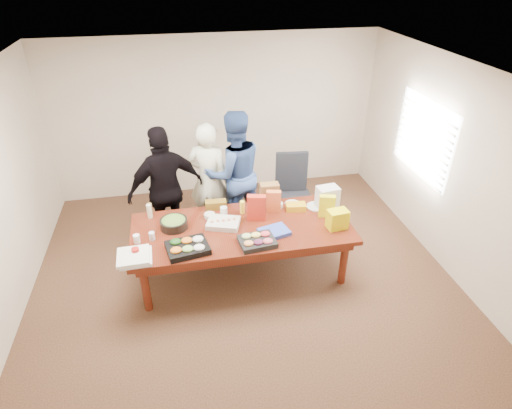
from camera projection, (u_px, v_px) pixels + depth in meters
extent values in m
cube|color=#47301E|center=(243.00, 273.00, 5.82)|extent=(5.50, 5.00, 0.02)
cube|color=white|center=(239.00, 71.00, 4.41)|extent=(5.50, 5.00, 0.02)
cube|color=beige|center=(217.00, 117.00, 7.21)|extent=(5.50, 0.04, 2.70)
cube|color=beige|center=(299.00, 351.00, 3.02)|extent=(5.50, 0.04, 2.70)
cube|color=beige|center=(447.00, 166.00, 5.58)|extent=(0.04, 5.00, 2.70)
cube|color=white|center=(423.00, 139.00, 6.00)|extent=(0.03, 1.40, 1.10)
cube|color=beige|center=(421.00, 139.00, 5.99)|extent=(0.04, 1.36, 1.00)
cube|color=#4C1C0F|center=(242.00, 250.00, 5.62)|extent=(2.80, 1.20, 0.75)
cube|color=black|center=(295.00, 197.00, 6.43)|extent=(0.65, 0.65, 1.16)
imported|color=silver|center=(209.00, 180.00, 6.24)|extent=(0.76, 0.65, 1.77)
imported|color=#2E4881|center=(234.00, 173.00, 6.26)|extent=(1.05, 0.89, 1.92)
imported|color=black|center=(166.00, 190.00, 5.91)|extent=(1.17, 0.78, 1.85)
cube|color=black|center=(188.00, 248.00, 4.99)|extent=(0.54, 0.46, 0.07)
cube|color=black|center=(257.00, 242.00, 5.10)|extent=(0.46, 0.38, 0.06)
cube|color=silver|center=(223.00, 223.00, 5.44)|extent=(0.48, 0.42, 0.07)
cylinder|color=black|center=(174.00, 224.00, 5.39)|extent=(0.37, 0.37, 0.11)
cube|color=#344EB9|center=(274.00, 232.00, 5.29)|extent=(0.41, 0.35, 0.05)
cube|color=red|center=(257.00, 208.00, 5.49)|extent=(0.26, 0.15, 0.35)
cube|color=yellow|center=(327.00, 206.00, 5.57)|extent=(0.22, 0.14, 0.31)
cube|color=orange|center=(274.00, 201.00, 5.68)|extent=(0.21, 0.13, 0.30)
cylinder|color=silver|center=(224.00, 212.00, 5.59)|extent=(0.12, 0.12, 0.15)
cylinder|color=yellow|center=(242.00, 207.00, 5.67)|extent=(0.08, 0.08, 0.18)
cylinder|color=brown|center=(150.00, 210.00, 5.59)|extent=(0.07, 0.07, 0.19)
cylinder|color=beige|center=(149.00, 211.00, 5.57)|extent=(0.08, 0.08, 0.19)
cube|color=gold|center=(296.00, 207.00, 5.76)|extent=(0.28, 0.19, 0.09)
cube|color=brown|center=(216.00, 205.00, 5.79)|extent=(0.29, 0.14, 0.11)
cube|color=brown|center=(269.00, 195.00, 5.81)|extent=(0.26, 0.16, 0.33)
cylinder|color=#AA1913|center=(136.00, 253.00, 4.87)|extent=(0.10, 0.10, 0.12)
cylinder|color=white|center=(137.00, 239.00, 5.11)|extent=(0.10, 0.10, 0.11)
cylinder|color=silver|center=(152.00, 236.00, 5.17)|extent=(0.08, 0.08, 0.10)
cube|color=white|center=(136.00, 258.00, 4.85)|extent=(0.37, 0.37, 0.04)
cube|color=white|center=(133.00, 256.00, 4.81)|extent=(0.37, 0.37, 0.04)
cylinder|color=silver|center=(316.00, 206.00, 5.84)|extent=(0.33, 0.33, 0.02)
cylinder|color=white|center=(293.00, 204.00, 5.91)|extent=(0.22, 0.22, 0.01)
cylinder|color=beige|center=(278.00, 205.00, 5.84)|extent=(0.16, 0.16, 0.06)
cylinder|color=silver|center=(210.00, 216.00, 5.60)|extent=(0.16, 0.16, 0.06)
cube|color=silver|center=(327.00, 197.00, 5.77)|extent=(0.31, 0.24, 0.31)
cube|color=yellow|center=(337.00, 219.00, 5.35)|extent=(0.27, 0.20, 0.25)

